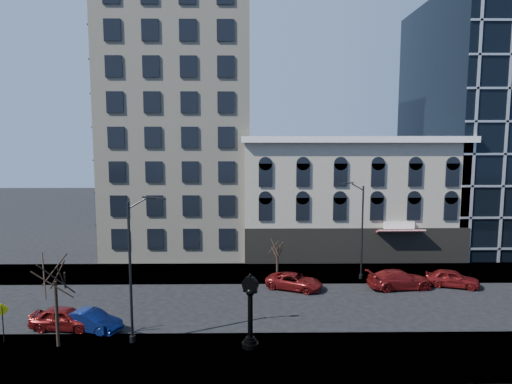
{
  "coord_description": "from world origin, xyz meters",
  "views": [
    {
      "loc": [
        1.49,
        -32.49,
        12.38
      ],
      "look_at": [
        2.0,
        4.0,
        8.0
      ],
      "focal_mm": 32.0,
      "sensor_mm": 36.0,
      "label": 1
    }
  ],
  "objects_px": {
    "car_near_a": "(64,318)",
    "street_clock": "(250,314)",
    "car_near_b": "(91,321)",
    "warning_sign": "(2,316)",
    "street_lamp_near": "(140,231)"
  },
  "relations": [
    {
      "from": "street_clock",
      "to": "warning_sign",
      "type": "bearing_deg",
      "value": -161.18
    },
    {
      "from": "street_lamp_near",
      "to": "warning_sign",
      "type": "relative_size",
      "value": 3.72
    },
    {
      "from": "street_lamp_near",
      "to": "car_near_b",
      "type": "bearing_deg",
      "value": 147.6
    },
    {
      "from": "car_near_b",
      "to": "car_near_a",
      "type": "bearing_deg",
      "value": 102.08
    },
    {
      "from": "street_lamp_near",
      "to": "car_near_b",
      "type": "height_order",
      "value": "street_lamp_near"
    },
    {
      "from": "street_lamp_near",
      "to": "warning_sign",
      "type": "xyz_separation_m",
      "value": [
        -8.4,
        0.02,
        -5.14
      ]
    },
    {
      "from": "warning_sign",
      "to": "car_near_a",
      "type": "distance_m",
      "value": 3.67
    },
    {
      "from": "warning_sign",
      "to": "car_near_b",
      "type": "height_order",
      "value": "warning_sign"
    },
    {
      "from": "car_near_a",
      "to": "street_clock",
      "type": "bearing_deg",
      "value": -98.3
    },
    {
      "from": "street_clock",
      "to": "street_lamp_near",
      "type": "height_order",
      "value": "street_lamp_near"
    },
    {
      "from": "street_clock",
      "to": "street_lamp_near",
      "type": "bearing_deg",
      "value": -165.15
    },
    {
      "from": "car_near_b",
      "to": "warning_sign",
      "type": "bearing_deg",
      "value": 133.16
    },
    {
      "from": "street_lamp_near",
      "to": "warning_sign",
      "type": "distance_m",
      "value": 9.85
    },
    {
      "from": "car_near_b",
      "to": "street_lamp_near",
      "type": "bearing_deg",
      "value": -95.02
    },
    {
      "from": "street_lamp_near",
      "to": "car_near_b",
      "type": "xyz_separation_m",
      "value": [
        -3.78,
        1.87,
        -6.27
      ]
    }
  ]
}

